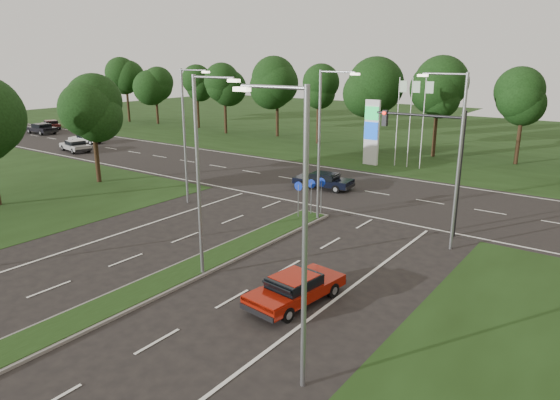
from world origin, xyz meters
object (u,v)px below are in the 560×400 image
Objects in this scene: red_sedan at (295,288)px; far_car_b at (86,138)px; far_car_c at (41,128)px; navy_sedan at (323,180)px; far_car_a at (75,146)px; far_car_d at (51,124)px.

far_car_b is at bearing 163.47° from red_sedan.
far_car_b is 11.72m from far_car_c.
navy_sedan is 1.03× the size of far_car_a.
red_sedan is 45.69m from far_car_b.
far_car_d is at bearing 76.70° from navy_sedan.
far_car_b is 15.55m from far_car_d.
far_car_b is at bearing 80.94° from navy_sedan.
far_car_d is (-56.89, 22.42, 0.00)m from red_sedan.
far_car_b is 0.90× the size of far_car_d.
far_car_c is 4.59m from far_car_d.
far_car_a is at bearing -93.61° from far_car_d.
red_sedan reaches higher than far_car_b.
navy_sedan is at bearing -77.20° from far_car_d.
red_sedan is at bearing -91.76° from far_car_d.
navy_sedan is at bearing -75.23° from far_car_a.
red_sedan is 1.03× the size of far_car_a.
red_sedan is 0.98× the size of far_car_c.
navy_sedan is (-8.72, 16.54, -0.00)m from red_sedan.
far_car_d is at bearing 58.65° from far_car_b.
far_car_c is at bearing 80.27° from navy_sedan.
far_car_a is 1.08× the size of far_car_b.
navy_sedan is 48.53m from far_car_d.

